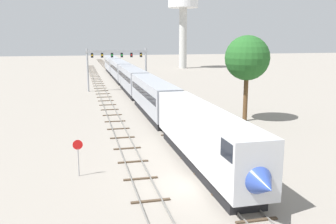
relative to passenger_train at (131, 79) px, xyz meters
name	(u,v)px	position (x,y,z in m)	size (l,w,h in m)	color
ground_plane	(193,185)	(-2.00, -46.31, -2.61)	(400.00, 400.00, 0.00)	gray
track_main	(123,84)	(0.00, 13.69, -2.54)	(2.60, 200.00, 0.16)	slate
track_near	(105,99)	(-5.50, -6.31, -2.54)	(2.60, 160.00, 0.16)	slate
passenger_train	(131,79)	(0.00, 0.00, 0.00)	(3.04, 105.26, 4.80)	silver
signal_gantry	(117,60)	(-2.25, 3.76, 3.53)	(12.10, 0.49, 8.33)	#999BA0
water_tower	(183,8)	(25.14, 53.46, 17.58)	(10.18, 10.18, 25.41)	beige
stop_sign	(78,153)	(-10.00, -42.54, -0.74)	(0.76, 0.08, 2.88)	gray
trackside_tree_left	(247,58)	(10.66, -27.64, 5.32)	(5.56, 5.56, 10.76)	brown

